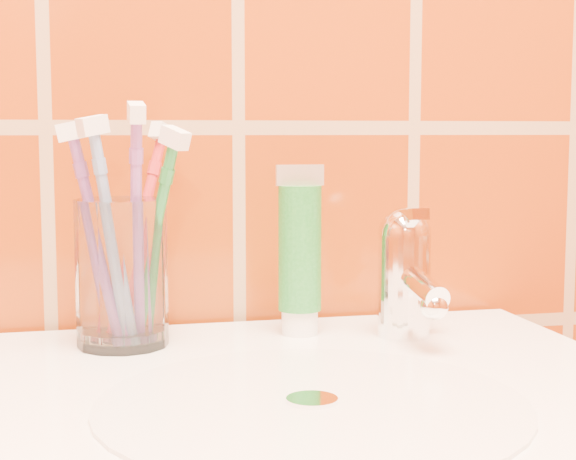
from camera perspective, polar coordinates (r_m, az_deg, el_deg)
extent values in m
cylinder|color=silver|center=(0.62, 1.56, -11.15)|extent=(0.30, 0.30, 0.00)
cylinder|color=white|center=(0.62, 1.56, -10.97)|extent=(0.04, 0.04, 0.00)
cylinder|color=white|center=(0.78, -10.69, -2.75)|extent=(0.10, 0.10, 0.13)
cylinder|color=white|center=(0.82, 0.76, -5.96)|extent=(0.03, 0.03, 0.02)
cylinder|color=#196C21|center=(0.81, 0.77, -1.17)|extent=(0.04, 0.04, 0.12)
cube|color=beige|center=(0.81, 0.78, 3.57)|extent=(0.04, 0.01, 0.02)
cylinder|color=white|center=(0.82, 7.51, -3.56)|extent=(0.05, 0.05, 0.09)
sphere|color=white|center=(0.81, 7.56, -0.25)|extent=(0.05, 0.05, 0.05)
cylinder|color=white|center=(0.78, 8.50, -3.48)|extent=(0.02, 0.09, 0.03)
cube|color=white|center=(0.80, 7.88, 0.94)|extent=(0.02, 0.06, 0.01)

